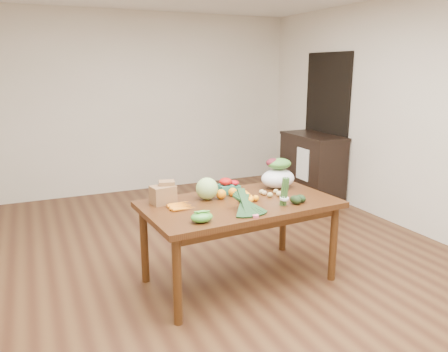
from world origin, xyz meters
name	(u,v)px	position (x,y,z in m)	size (l,w,h in m)	color
floor	(214,264)	(0.00, 0.00, 0.00)	(6.00, 6.00, 0.00)	#55361D
room_walls	(214,128)	(0.00, 0.00, 1.35)	(5.02, 6.02, 2.70)	silver
dining_table	(239,242)	(0.07, -0.40, 0.38)	(1.67, 0.93, 0.75)	#42260F
doorway_dark	(326,125)	(2.48, 1.60, 1.05)	(0.02, 1.00, 2.10)	black
cabinet	(312,166)	(2.22, 1.53, 0.47)	(0.52, 1.02, 0.94)	black
dish_towel	(303,164)	(1.96, 1.40, 0.55)	(0.02, 0.28, 0.45)	white
paper_bag	(163,193)	(-0.55, -0.18, 0.84)	(0.27, 0.22, 0.19)	olive
cabbage	(207,189)	(-0.16, -0.22, 0.85)	(0.20, 0.20, 0.20)	#9FCD76
strawberry_basket_a	(226,187)	(0.07, -0.11, 0.81)	(0.13, 0.13, 0.11)	#AE110B
strawberry_basket_b	(234,187)	(0.16, -0.10, 0.79)	(0.10, 0.10, 0.09)	#B30B1C
orange_a	(221,194)	(-0.04, -0.26, 0.79)	(0.09, 0.09, 0.09)	#FF9B0F
orange_b	(233,192)	(0.09, -0.23, 0.79)	(0.08, 0.08, 0.08)	orange
orange_c	(245,194)	(0.16, -0.32, 0.79)	(0.07, 0.07, 0.07)	orange
mandarin_cluster	(247,197)	(0.13, -0.43, 0.79)	(0.18, 0.18, 0.09)	orange
carrots	(181,206)	(-0.44, -0.35, 0.76)	(0.22, 0.22, 0.03)	orange
snap_pea_bag	(202,217)	(-0.42, -0.75, 0.79)	(0.17, 0.13, 0.08)	green
kale_bunch	(249,204)	(0.00, -0.72, 0.83)	(0.32, 0.40, 0.16)	black
asparagus_bundle	(284,192)	(0.36, -0.66, 0.88)	(0.08, 0.08, 0.25)	#3C6F33
potato_a	(264,193)	(0.37, -0.31, 0.77)	(0.05, 0.04, 0.04)	tan
potato_b	(270,195)	(0.38, -0.39, 0.77)	(0.05, 0.05, 0.04)	tan
potato_c	(276,191)	(0.49, -0.31, 0.77)	(0.05, 0.05, 0.04)	tan
potato_d	(262,192)	(0.36, -0.27, 0.77)	(0.05, 0.05, 0.04)	tan
potato_e	(279,194)	(0.47, -0.41, 0.78)	(0.06, 0.05, 0.05)	#DCB97F
avocado_a	(296,200)	(0.48, -0.66, 0.79)	(0.07, 0.11, 0.07)	black
avocado_b	(301,198)	(0.55, -0.64, 0.78)	(0.07, 0.10, 0.07)	black
salad_bag	(278,175)	(0.61, -0.15, 0.88)	(0.34, 0.26, 0.26)	white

